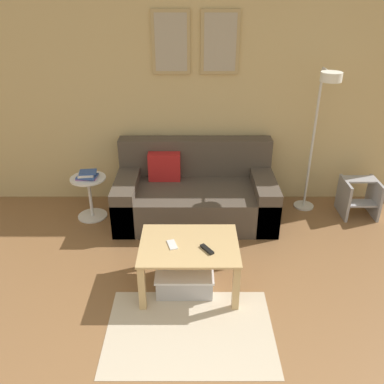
{
  "coord_description": "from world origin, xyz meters",
  "views": [
    {
      "loc": [
        -0.05,
        -0.9,
        2.4
      ],
      "look_at": [
        -0.04,
        2.1,
        0.85
      ],
      "focal_mm": 38.0,
      "sensor_mm": 36.0,
      "label": 1
    }
  ],
  "objects_px": {
    "floor_lamp": "(321,115)",
    "side_table": "(89,193)",
    "couch": "(194,194)",
    "remote_control": "(206,249)",
    "storage_bin": "(184,276)",
    "cell_phone": "(171,245)",
    "step_stool": "(358,196)",
    "book_stack": "(86,175)",
    "coffee_table": "(188,252)"
  },
  "relations": [
    {
      "from": "side_table",
      "to": "cell_phone",
      "type": "xyz_separation_m",
      "value": [
        0.98,
        -1.22,
        0.15
      ]
    },
    {
      "from": "step_stool",
      "to": "book_stack",
      "type": "bearing_deg",
      "value": -178.91
    },
    {
      "from": "side_table",
      "to": "couch",
      "type": "bearing_deg",
      "value": 1.82
    },
    {
      "from": "book_stack",
      "to": "remote_control",
      "type": "height_order",
      "value": "book_stack"
    },
    {
      "from": "floor_lamp",
      "to": "step_stool",
      "type": "distance_m",
      "value": 1.1
    },
    {
      "from": "storage_bin",
      "to": "remote_control",
      "type": "xyz_separation_m",
      "value": [
        0.19,
        -0.09,
        0.35
      ]
    },
    {
      "from": "storage_bin",
      "to": "book_stack",
      "type": "relative_size",
      "value": 2.17
    },
    {
      "from": "floor_lamp",
      "to": "side_table",
      "type": "relative_size",
      "value": 3.32
    },
    {
      "from": "couch",
      "to": "coffee_table",
      "type": "bearing_deg",
      "value": -92.57
    },
    {
      "from": "storage_bin",
      "to": "side_table",
      "type": "xyz_separation_m",
      "value": [
        -1.08,
        1.2,
        0.2
      ]
    },
    {
      "from": "coffee_table",
      "to": "storage_bin",
      "type": "bearing_deg",
      "value": 168.84
    },
    {
      "from": "storage_bin",
      "to": "cell_phone",
      "type": "bearing_deg",
      "value": -169.16
    },
    {
      "from": "step_stool",
      "to": "remote_control",
      "type": "bearing_deg",
      "value": -142.87
    },
    {
      "from": "couch",
      "to": "floor_lamp",
      "type": "height_order",
      "value": "floor_lamp"
    },
    {
      "from": "storage_bin",
      "to": "remote_control",
      "type": "relative_size",
      "value": 3.34
    },
    {
      "from": "coffee_table",
      "to": "book_stack",
      "type": "relative_size",
      "value": 3.61
    },
    {
      "from": "step_stool",
      "to": "floor_lamp",
      "type": "bearing_deg",
      "value": 179.87
    },
    {
      "from": "side_table",
      "to": "remote_control",
      "type": "distance_m",
      "value": 1.82
    },
    {
      "from": "side_table",
      "to": "cell_phone",
      "type": "bearing_deg",
      "value": -51.2
    },
    {
      "from": "cell_phone",
      "to": "storage_bin",
      "type": "bearing_deg",
      "value": -5.55
    },
    {
      "from": "floor_lamp",
      "to": "cell_phone",
      "type": "distance_m",
      "value": 2.11
    },
    {
      "from": "remote_control",
      "to": "cell_phone",
      "type": "xyz_separation_m",
      "value": [
        -0.29,
        0.08,
        -0.01
      ]
    },
    {
      "from": "book_stack",
      "to": "cell_phone",
      "type": "height_order",
      "value": "book_stack"
    },
    {
      "from": "coffee_table",
      "to": "remote_control",
      "type": "bearing_deg",
      "value": -30.47
    },
    {
      "from": "coffee_table",
      "to": "book_stack",
      "type": "bearing_deg",
      "value": 133.05
    },
    {
      "from": "floor_lamp",
      "to": "step_stool",
      "type": "relative_size",
      "value": 3.87
    },
    {
      "from": "side_table",
      "to": "step_stool",
      "type": "relative_size",
      "value": 1.16
    },
    {
      "from": "floor_lamp",
      "to": "cell_phone",
      "type": "relative_size",
      "value": 11.69
    },
    {
      "from": "floor_lamp",
      "to": "cell_phone",
      "type": "bearing_deg",
      "value": -139.78
    },
    {
      "from": "coffee_table",
      "to": "step_stool",
      "type": "distance_m",
      "value": 2.31
    },
    {
      "from": "cell_phone",
      "to": "couch",
      "type": "bearing_deg",
      "value": 64.67
    },
    {
      "from": "coffee_table",
      "to": "storage_bin",
      "type": "height_order",
      "value": "coffee_table"
    },
    {
      "from": "side_table",
      "to": "book_stack",
      "type": "bearing_deg",
      "value": -164.48
    },
    {
      "from": "couch",
      "to": "coffee_table",
      "type": "relative_size",
      "value": 2.09
    },
    {
      "from": "couch",
      "to": "cell_phone",
      "type": "bearing_deg",
      "value": -98.93
    },
    {
      "from": "book_stack",
      "to": "step_stool",
      "type": "height_order",
      "value": "book_stack"
    },
    {
      "from": "floor_lamp",
      "to": "book_stack",
      "type": "distance_m",
      "value": 2.58
    },
    {
      "from": "couch",
      "to": "step_stool",
      "type": "bearing_deg",
      "value": 0.6
    },
    {
      "from": "couch",
      "to": "book_stack",
      "type": "xyz_separation_m",
      "value": [
        -1.18,
        -0.04,
        0.25
      ]
    },
    {
      "from": "side_table",
      "to": "step_stool",
      "type": "height_order",
      "value": "side_table"
    },
    {
      "from": "side_table",
      "to": "book_stack",
      "type": "distance_m",
      "value": 0.23
    },
    {
      "from": "book_stack",
      "to": "cell_phone",
      "type": "xyz_separation_m",
      "value": [
        0.99,
        -1.22,
        -0.08
      ]
    },
    {
      "from": "storage_bin",
      "to": "side_table",
      "type": "relative_size",
      "value": 1.02
    },
    {
      "from": "floor_lamp",
      "to": "remote_control",
      "type": "distance_m",
      "value": 1.96
    },
    {
      "from": "cell_phone",
      "to": "coffee_table",
      "type": "bearing_deg",
      "value": -11.68
    },
    {
      "from": "couch",
      "to": "coffee_table",
      "type": "height_order",
      "value": "couch"
    },
    {
      "from": "storage_bin",
      "to": "remote_control",
      "type": "height_order",
      "value": "remote_control"
    },
    {
      "from": "couch",
      "to": "remote_control",
      "type": "bearing_deg",
      "value": -86.07
    },
    {
      "from": "coffee_table",
      "to": "floor_lamp",
      "type": "relative_size",
      "value": 0.51
    },
    {
      "from": "remote_control",
      "to": "book_stack",
      "type": "bearing_deg",
      "value": 101.0
    }
  ]
}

